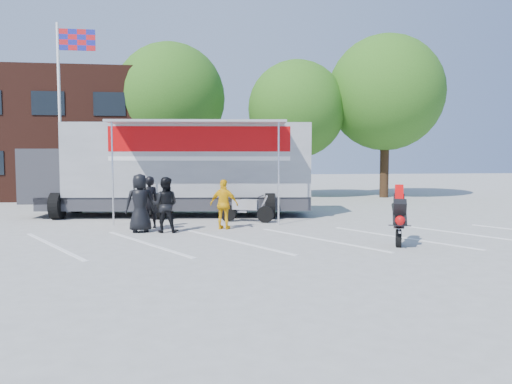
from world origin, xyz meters
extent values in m
plane|color=#A8A8A3|center=(0.00, 0.00, 0.00)|extent=(100.00, 100.00, 0.00)
cube|color=white|center=(0.00, 1.00, 0.01)|extent=(18.09, 13.33, 0.01)
cube|color=#401D14|center=(-10.00, 18.00, 3.50)|extent=(18.00, 8.00, 7.00)
cylinder|color=white|center=(-6.50, 10.00, 4.00)|extent=(0.12, 0.12, 8.00)
cube|color=red|center=(-5.70, 10.00, 7.30)|extent=(1.50, 0.04, 0.90)
cylinder|color=#382314|center=(-2.00, 16.00, 1.62)|extent=(0.50, 0.50, 3.24)
sphere|color=#265515|center=(-2.00, 16.00, 5.58)|extent=(6.12, 6.12, 6.12)
cylinder|color=#382314|center=(5.00, 15.00, 1.44)|extent=(0.50, 0.50, 2.88)
sphere|color=#265515|center=(5.00, 15.00, 4.96)|extent=(5.44, 5.44, 5.44)
cylinder|color=#382314|center=(10.00, 14.50, 1.71)|extent=(0.50, 0.50, 3.42)
sphere|color=#265515|center=(10.00, 14.50, 5.89)|extent=(6.46, 6.46, 6.46)
imported|color=black|center=(-2.55, 3.06, 0.90)|extent=(0.97, 0.73, 1.81)
imported|color=black|center=(-2.33, 3.84, 0.85)|extent=(0.72, 0.59, 1.70)
imported|color=black|center=(-1.78, 2.92, 0.85)|extent=(0.93, 0.79, 1.71)
imported|color=yellow|center=(0.06, 3.35, 0.80)|extent=(1.02, 0.75, 1.60)
camera|label=1|loc=(-1.11, -12.54, 2.35)|focal=35.00mm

